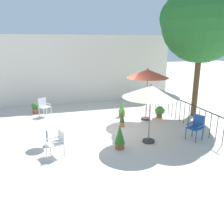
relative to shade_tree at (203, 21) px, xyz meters
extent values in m
plane|color=beige|center=(-4.58, -0.64, -4.47)|extent=(60.00, 60.00, 0.00)
cube|color=silver|center=(-4.58, 4.33, -2.49)|extent=(10.37, 0.30, 3.96)
cube|color=black|center=(-1.21, -0.64, -3.47)|extent=(0.03, 6.08, 0.03)
cylinder|color=black|center=(-1.21, -3.50, -3.97)|extent=(0.02, 0.02, 1.00)
cylinder|color=black|center=(-1.21, -3.14, -3.97)|extent=(0.02, 0.02, 1.00)
cylinder|color=black|center=(-1.21, -2.78, -3.97)|extent=(0.02, 0.02, 1.00)
cylinder|color=black|center=(-1.21, -2.43, -3.97)|extent=(0.02, 0.02, 1.00)
cylinder|color=black|center=(-1.21, -2.07, -3.97)|extent=(0.02, 0.02, 1.00)
cylinder|color=black|center=(-1.21, -1.71, -3.97)|extent=(0.02, 0.02, 1.00)
cylinder|color=black|center=(-1.21, -1.35, -3.97)|extent=(0.02, 0.02, 1.00)
cylinder|color=black|center=(-1.21, -1.00, -3.97)|extent=(0.02, 0.02, 1.00)
cylinder|color=black|center=(-1.21, -0.64, -3.97)|extent=(0.02, 0.02, 1.00)
cylinder|color=black|center=(-1.21, -0.28, -3.97)|extent=(0.02, 0.02, 1.00)
cylinder|color=black|center=(-1.21, 0.08, -3.97)|extent=(0.02, 0.02, 1.00)
cylinder|color=black|center=(-1.21, 0.43, -3.97)|extent=(0.02, 0.02, 1.00)
cylinder|color=black|center=(-1.21, 0.79, -3.97)|extent=(0.02, 0.02, 1.00)
cylinder|color=black|center=(-1.21, 1.15, -3.97)|extent=(0.02, 0.02, 1.00)
cylinder|color=black|center=(-1.21, 1.51, -3.97)|extent=(0.02, 0.02, 1.00)
cylinder|color=black|center=(-1.21, 1.86, -3.97)|extent=(0.02, 0.02, 1.00)
cylinder|color=black|center=(-1.21, 2.22, -3.97)|extent=(0.02, 0.02, 1.00)
cylinder|color=brown|center=(-0.07, -0.05, -2.89)|extent=(0.27, 0.27, 3.15)
sphere|color=#256829|center=(-0.07, -0.05, -0.02)|extent=(3.70, 3.70, 3.70)
sphere|color=#1A5D2F|center=(0.86, 0.32, -0.39)|extent=(2.22, 2.22, 2.22)
sphere|color=#196F27|center=(-0.81, 0.51, 0.16)|extent=(2.03, 2.03, 2.03)
sphere|color=#255E2E|center=(0.12, -0.88, 0.72)|extent=(1.85, 1.85, 1.85)
cylinder|color=#2D2D2D|center=(-2.63, 0.01, -4.43)|extent=(0.44, 0.44, 0.08)
cylinder|color=slate|center=(-2.63, 0.01, -3.28)|extent=(0.04, 0.04, 2.38)
cone|color=#E45135|center=(-2.63, 0.01, -2.27)|extent=(1.93, 1.93, 0.37)
sphere|color=slate|center=(-2.63, 0.01, -2.06)|extent=(0.06, 0.06, 0.06)
cylinder|color=#2D2D2D|center=(-3.62, -2.49, -4.43)|extent=(0.44, 0.44, 0.08)
cylinder|color=slate|center=(-3.62, -2.49, -3.41)|extent=(0.04, 0.04, 2.12)
cone|color=beige|center=(-3.62, -2.49, -2.55)|extent=(2.01, 2.01, 0.40)
sphere|color=slate|center=(-3.62, -2.49, -2.32)|extent=(0.06, 0.06, 0.06)
cylinder|color=silver|center=(-7.24, -1.82, -3.77)|extent=(0.61, 0.61, 0.02)
cylinder|color=slate|center=(-7.24, -1.82, -4.12)|extent=(0.06, 0.06, 0.68)
cylinder|color=slate|center=(-7.24, -1.82, -4.45)|extent=(0.33, 0.33, 0.03)
cube|color=silver|center=(-7.01, -2.68, -4.03)|extent=(0.60, 0.58, 0.04)
cube|color=silver|center=(-6.80, -2.61, -3.81)|extent=(0.17, 0.42, 0.39)
cube|color=silver|center=(-7.08, -2.48, -3.91)|extent=(0.43, 0.17, 0.03)
cube|color=silver|center=(-6.95, -2.87, -3.91)|extent=(0.43, 0.17, 0.03)
cylinder|color=silver|center=(-7.29, -2.55, -4.26)|extent=(0.04, 0.04, 0.42)
cylinder|color=silver|center=(-7.17, -2.94, -4.26)|extent=(0.04, 0.04, 0.42)
cylinder|color=silver|center=(-6.86, -2.41, -4.26)|extent=(0.04, 0.04, 0.42)
cylinder|color=silver|center=(-6.73, -2.80, -4.26)|extent=(0.04, 0.04, 0.42)
cube|color=white|center=(-7.23, 1.87, -3.99)|extent=(0.63, 0.62, 0.04)
cube|color=white|center=(-7.34, 2.03, -3.77)|extent=(0.39, 0.29, 0.41)
cube|color=white|center=(-7.41, 1.75, -3.87)|extent=(0.25, 0.33, 0.03)
cube|color=white|center=(-7.05, 1.99, -3.87)|extent=(0.25, 0.33, 0.03)
cylinder|color=white|center=(-7.30, 1.59, -4.24)|extent=(0.04, 0.04, 0.46)
cylinder|color=white|center=(-6.94, 1.84, -4.24)|extent=(0.04, 0.04, 0.46)
cylinder|color=white|center=(-7.52, 1.90, -4.24)|extent=(0.04, 0.04, 0.46)
cylinder|color=white|center=(-7.16, 2.15, -4.24)|extent=(0.04, 0.04, 0.46)
cube|color=#24509A|center=(-1.88, -2.76, -4.00)|extent=(0.63, 0.62, 0.04)
cube|color=#24509A|center=(-1.68, -2.68, -3.75)|extent=(0.21, 0.43, 0.46)
cube|color=#24509A|center=(-1.96, -2.57, -3.88)|extent=(0.41, 0.21, 0.03)
cube|color=#24509A|center=(-1.79, -2.96, -3.88)|extent=(0.41, 0.21, 0.03)
cylinder|color=#24509A|center=(-2.17, -2.65, -4.24)|extent=(0.04, 0.04, 0.45)
cylinder|color=#24509A|center=(-1.99, -3.05, -4.24)|extent=(0.04, 0.04, 0.45)
cylinder|color=#24509A|center=(-1.76, -2.48, -4.24)|extent=(0.04, 0.04, 0.45)
cylinder|color=#24509A|center=(-1.59, -2.88, -4.24)|extent=(0.04, 0.04, 0.45)
cylinder|color=#964F2D|center=(-4.83, -2.72, -4.37)|extent=(0.32, 0.32, 0.20)
cylinder|color=#382819|center=(-4.83, -2.72, -4.27)|extent=(0.28, 0.28, 0.02)
cone|color=#2C6F22|center=(-4.83, -2.72, -3.92)|extent=(0.35, 0.35, 0.68)
cylinder|color=#A95133|center=(-1.88, 0.09, -4.39)|extent=(0.28, 0.28, 0.16)
cylinder|color=#382819|center=(-1.88, 0.09, -4.31)|extent=(0.24, 0.24, 0.02)
sphere|color=#418B38|center=(-1.88, 0.09, -4.11)|extent=(0.45, 0.45, 0.45)
sphere|color=#E74937|center=(-1.70, 0.03, -4.07)|extent=(0.09, 0.09, 0.09)
sphere|color=#E74937|center=(-1.82, 0.21, -4.10)|extent=(0.11, 0.11, 0.11)
cylinder|color=#925536|center=(-7.72, 2.53, -4.33)|extent=(0.27, 0.27, 0.26)
cylinder|color=#382819|center=(-7.72, 2.53, -4.21)|extent=(0.24, 0.24, 0.02)
sphere|color=#367124|center=(-7.72, 2.53, -4.06)|extent=(0.33, 0.33, 0.33)
sphere|color=gold|center=(-7.81, 2.58, -4.01)|extent=(0.10, 0.10, 0.10)
sphere|color=gold|center=(-7.80, 2.45, -4.02)|extent=(0.07, 0.07, 0.07)
sphere|color=gold|center=(-7.62, 2.45, -4.01)|extent=(0.07, 0.07, 0.07)
sphere|color=gold|center=(-7.76, 2.65, -4.10)|extent=(0.10, 0.10, 0.10)
cylinder|color=#CE6B3F|center=(-4.04, -0.62, -4.36)|extent=(0.21, 0.21, 0.20)
cylinder|color=#382819|center=(-4.04, -0.62, -4.27)|extent=(0.19, 0.19, 0.02)
cone|color=#26612D|center=(-4.04, -0.62, -3.98)|extent=(0.22, 0.22, 0.57)
cylinder|color=#A94E29|center=(-3.59, 0.77, -4.35)|extent=(0.30, 0.30, 0.23)
cylinder|color=#382819|center=(-3.59, 0.77, -4.25)|extent=(0.26, 0.26, 0.02)
cone|color=#549C3C|center=(-3.59, 0.77, -3.98)|extent=(0.36, 0.36, 0.53)
camera|label=1|loc=(-7.23, -10.06, -0.86)|focal=38.64mm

